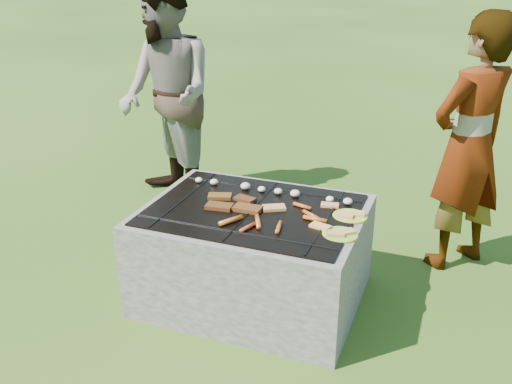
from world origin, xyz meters
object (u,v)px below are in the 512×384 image
at_px(plate_far, 350,216).
at_px(cook, 469,146).
at_px(fire_pit, 253,257).
at_px(plate_near, 340,234).
at_px(bystander, 166,96).

bearing_deg(plate_far, cook, 53.86).
bearing_deg(cook, fire_pit, -10.84).
relative_size(fire_pit, plate_near, 5.17).
bearing_deg(fire_pit, plate_far, 11.02).
height_order(plate_near, bystander, bystander).
distance_m(plate_far, bystander, 2.07).
bearing_deg(plate_near, bystander, 143.85).
distance_m(fire_pit, bystander, 1.78).
bearing_deg(plate_near, cook, 60.76).
xyz_separation_m(fire_pit, plate_near, (0.56, -0.14, 0.33)).
distance_m(plate_near, bystander, 2.21).
height_order(fire_pit, bystander, bystander).
xyz_separation_m(fire_pit, plate_far, (0.56, 0.11, 0.33)).
bearing_deg(cook, plate_far, 4.44).
bearing_deg(plate_far, fire_pit, -168.98).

